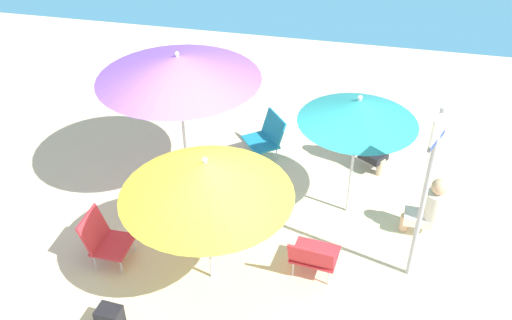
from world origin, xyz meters
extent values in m
plane|color=beige|center=(0.00, 0.00, 0.00)|extent=(40.00, 40.00, 0.00)
cylinder|color=silver|center=(-0.84, 1.33, 1.02)|extent=(0.04, 0.04, 2.04)
cone|color=#8E56C6|center=(-0.84, 1.33, 1.88)|extent=(2.19, 2.19, 0.32)
sphere|color=silver|center=(-0.84, 1.33, 2.07)|extent=(0.06, 0.06, 0.06)
cylinder|color=silver|center=(0.03, -0.41, 0.85)|extent=(0.04, 0.04, 1.71)
cone|color=yellow|center=(0.03, -0.41, 1.49)|extent=(1.93, 1.93, 0.43)
sphere|color=silver|center=(0.03, -0.41, 1.74)|extent=(0.06, 0.06, 0.06)
cylinder|color=silver|center=(1.52, 1.19, 0.88)|extent=(0.04, 0.04, 1.76)
cone|color=teal|center=(1.52, 1.19, 1.60)|extent=(1.52, 1.52, 0.31)
sphere|color=silver|center=(1.52, 1.19, 1.79)|extent=(0.06, 0.06, 0.06)
cube|color=red|center=(1.23, -0.03, 0.26)|extent=(0.60, 0.53, 0.03)
cube|color=red|center=(1.20, -0.27, 0.43)|extent=(0.56, 0.20, 0.35)
cylinder|color=silver|center=(1.03, 0.18, 0.12)|extent=(0.02, 0.02, 0.24)
cylinder|color=silver|center=(1.47, 0.13, 0.12)|extent=(0.02, 0.02, 0.24)
cylinder|color=silver|center=(0.99, -0.19, 0.12)|extent=(0.02, 0.02, 0.24)
cylinder|color=silver|center=(1.42, -0.24, 0.12)|extent=(0.02, 0.02, 0.24)
cube|color=red|center=(-1.23, -0.40, 0.25)|extent=(0.44, 0.49, 0.03)
cube|color=red|center=(-1.46, -0.40, 0.46)|extent=(0.17, 0.49, 0.42)
cylinder|color=silver|center=(-1.06, -0.21, 0.12)|extent=(0.02, 0.02, 0.24)
cylinder|color=silver|center=(-1.06, -0.60, 0.12)|extent=(0.02, 0.02, 0.24)
cylinder|color=silver|center=(-1.40, -0.21, 0.12)|extent=(0.02, 0.02, 0.24)
cylinder|color=silver|center=(-1.40, -0.60, 0.12)|extent=(0.02, 0.02, 0.24)
cube|color=teal|center=(0.07, 2.23, 0.26)|extent=(0.68, 0.70, 0.03)
cube|color=teal|center=(0.24, 2.37, 0.47)|extent=(0.47, 0.54, 0.41)
cylinder|color=silver|center=(0.07, 1.95, 0.12)|extent=(0.02, 0.02, 0.25)
cylinder|color=silver|center=(-0.21, 2.30, 0.12)|extent=(0.02, 0.02, 0.25)
cylinder|color=silver|center=(0.34, 2.16, 0.12)|extent=(0.02, 0.02, 0.25)
cylinder|color=silver|center=(0.06, 2.51, 0.12)|extent=(0.02, 0.02, 0.25)
cube|color=silver|center=(2.45, 0.95, 0.24)|extent=(0.37, 0.30, 0.12)
cylinder|color=#DBAD84|center=(2.29, 0.96, 0.12)|extent=(0.12, 0.12, 0.24)
cylinder|color=silver|center=(2.63, 0.94, 0.46)|extent=(0.29, 0.29, 0.44)
sphere|color=#DBAD84|center=(2.63, 0.94, 0.79)|extent=(0.21, 0.21, 0.21)
cube|color=black|center=(1.80, 2.24, 0.27)|extent=(0.47, 0.45, 0.12)
cylinder|color=beige|center=(1.93, 2.15, 0.13)|extent=(0.12, 0.12, 0.27)
cylinder|color=black|center=(1.65, 2.34, 0.53)|extent=(0.30, 0.30, 0.53)
sphere|color=beige|center=(1.65, 2.34, 0.90)|extent=(0.21, 0.21, 0.21)
cylinder|color=#ADADB2|center=(2.36, 0.16, 1.17)|extent=(0.06, 0.06, 2.33)
cube|color=white|center=(2.36, 0.16, 2.10)|extent=(0.19, 0.42, 0.36)
cube|color=navy|center=(2.36, 0.16, 1.95)|extent=(0.19, 0.43, 0.06)
cube|color=black|center=(-0.86, -1.37, 0.13)|extent=(0.28, 0.23, 0.27)
camera|label=1|loc=(1.61, -5.08, 5.19)|focal=40.30mm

